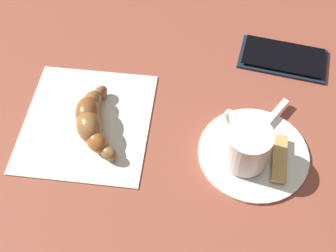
# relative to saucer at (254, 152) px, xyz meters

# --- Properties ---
(ground_plane) EXTENTS (1.80, 1.80, 0.00)m
(ground_plane) POSITION_rel_saucer_xyz_m (0.12, -0.04, -0.00)
(ground_plane) COLOR brown
(saucer) EXTENTS (0.15, 0.15, 0.01)m
(saucer) POSITION_rel_saucer_xyz_m (0.00, 0.00, 0.00)
(saucer) COLOR white
(saucer) RESTS_ON ground
(espresso_cup) EXTENTS (0.06, 0.08, 0.06)m
(espresso_cup) POSITION_rel_saucer_xyz_m (0.02, 0.01, 0.03)
(espresso_cup) COLOR white
(espresso_cup) RESTS_ON saucer
(teaspoon) EXTENTS (0.10, 0.09, 0.01)m
(teaspoon) POSITION_rel_saucer_xyz_m (-0.01, -0.02, 0.01)
(teaspoon) COLOR silver
(teaspoon) RESTS_ON saucer
(sugar_packet) EXTENTS (0.04, 0.07, 0.01)m
(sugar_packet) POSITION_rel_saucer_xyz_m (-0.03, 0.02, 0.01)
(sugar_packet) COLOR tan
(sugar_packet) RESTS_ON saucer
(napkin) EXTENTS (0.22, 0.23, 0.00)m
(napkin) POSITION_rel_saucer_xyz_m (0.22, -0.08, -0.00)
(napkin) COLOR silver
(napkin) RESTS_ON ground
(croissant) EXTENTS (0.06, 0.13, 0.04)m
(croissant) POSITION_rel_saucer_xyz_m (0.21, -0.07, 0.02)
(croissant) COLOR brown
(croissant) RESTS_ON napkin
(cell_phone) EXTENTS (0.15, 0.12, 0.01)m
(cell_phone) POSITION_rel_saucer_xyz_m (-0.09, -0.16, 0.00)
(cell_phone) COLOR #162232
(cell_phone) RESTS_ON ground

